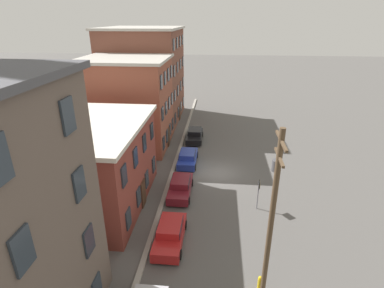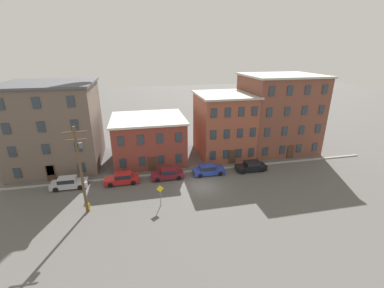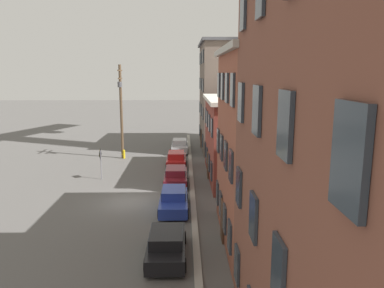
# 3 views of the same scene
# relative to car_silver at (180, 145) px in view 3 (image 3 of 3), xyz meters

# --- Properties ---
(ground_plane) EXTENTS (200.00, 200.00, 0.00)m
(ground_plane) POSITION_rel_car_silver_xyz_m (16.89, -3.37, -0.75)
(ground_plane) COLOR #565451
(kerb_strip) EXTENTS (56.00, 0.36, 0.16)m
(kerb_strip) POSITION_rel_car_silver_xyz_m (16.89, 1.13, -0.67)
(kerb_strip) COLOR #9E998E
(kerb_strip) RESTS_ON ground_plane
(apartment_corner) EXTENTS (12.38, 11.65, 12.47)m
(apartment_corner) POSITION_rel_car_silver_xyz_m (-2.71, 8.20, 5.50)
(apartment_corner) COLOR #66564C
(apartment_corner) RESTS_ON ground_plane
(apartment_midblock) EXTENTS (11.23, 10.02, 6.91)m
(apartment_midblock) POSITION_rel_car_silver_xyz_m (10.81, 7.38, 2.72)
(apartment_midblock) COLOR brown
(apartment_midblock) RESTS_ON ground_plane
(apartment_far) EXTENTS (8.88, 9.55, 10.17)m
(apartment_far) POSITION_rel_car_silver_xyz_m (23.18, 7.15, 4.35)
(apartment_far) COLOR brown
(apartment_far) RESTS_ON ground_plane
(car_silver) EXTENTS (4.40, 1.92, 1.43)m
(car_silver) POSITION_rel_car_silver_xyz_m (0.00, 0.00, 0.00)
(car_silver) COLOR #B7B7BC
(car_silver) RESTS_ON ground_plane
(car_red) EXTENTS (4.40, 1.92, 1.43)m
(car_red) POSITION_rel_car_silver_xyz_m (6.72, -0.25, 0.00)
(car_red) COLOR #B21E1E
(car_red) RESTS_ON ground_plane
(car_maroon) EXTENTS (4.40, 1.92, 1.43)m
(car_maroon) POSITION_rel_car_silver_xyz_m (12.80, -0.17, 0.00)
(car_maroon) COLOR maroon
(car_maroon) RESTS_ON ground_plane
(car_blue) EXTENTS (4.40, 1.92, 1.43)m
(car_blue) POSITION_rel_car_silver_xyz_m (18.58, -0.17, 0.00)
(car_blue) COLOR #233899
(car_blue) RESTS_ON ground_plane
(car_black) EXTENTS (4.40, 1.92, 1.43)m
(car_black) POSITION_rel_car_silver_xyz_m (25.09, -0.35, 0.00)
(car_black) COLOR black
(car_black) RESTS_ON ground_plane
(caution_sign) EXTENTS (0.97, 0.08, 2.66)m
(caution_sign) POSITION_rel_car_silver_xyz_m (11.16, -6.55, 1.03)
(caution_sign) COLOR slate
(caution_sign) RESTS_ON ground_plane
(utility_pole) EXTENTS (2.40, 0.44, 9.76)m
(utility_pole) POSITION_rel_car_silver_xyz_m (3.17, -6.01, 4.73)
(utility_pole) COLOR brown
(utility_pole) RESTS_ON ground_plane
(fire_hydrant) EXTENTS (0.24, 0.34, 0.96)m
(fire_hydrant) POSITION_rel_car_silver_xyz_m (3.31, -5.86, -0.27)
(fire_hydrant) COLOR yellow
(fire_hydrant) RESTS_ON ground_plane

